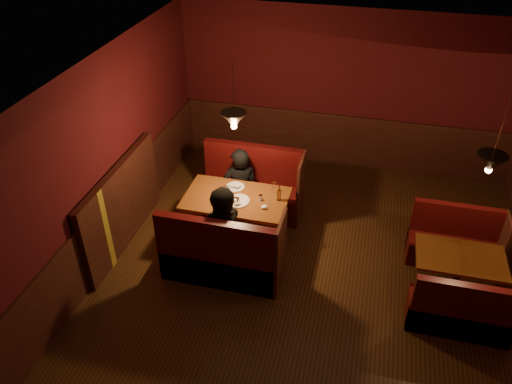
% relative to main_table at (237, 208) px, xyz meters
% --- Properties ---
extents(room, '(6.02, 7.02, 2.92)m').
position_rel_main_table_xyz_m(room, '(1.00, -0.77, 0.43)').
color(room, '#3C2611').
rests_on(room, ground).
extents(main_table, '(1.50, 0.91, 1.05)m').
position_rel_main_table_xyz_m(main_table, '(0.00, 0.00, 0.00)').
color(main_table, brown).
rests_on(main_table, ground).
extents(main_bench_far, '(1.65, 0.59, 1.13)m').
position_rel_main_table_xyz_m(main_bench_far, '(0.02, 0.85, -0.26)').
color(main_bench_far, '#3A0A06').
rests_on(main_bench_far, ground).
extents(main_bench_near, '(1.65, 0.59, 1.13)m').
position_rel_main_table_xyz_m(main_bench_near, '(0.02, -0.85, -0.26)').
color(main_bench_near, '#3A0A06').
rests_on(main_bench_near, ground).
extents(second_table, '(1.13, 0.72, 0.64)m').
position_rel_main_table_xyz_m(second_table, '(3.11, -0.34, -0.15)').
color(second_table, brown).
rests_on(second_table, ground).
extents(second_bench_far, '(1.25, 0.47, 0.89)m').
position_rel_main_table_xyz_m(second_bench_far, '(3.13, 0.34, -0.34)').
color(second_bench_far, '#3A0A06').
rests_on(second_bench_far, ground).
extents(second_bench_near, '(1.25, 0.47, 0.89)m').
position_rel_main_table_xyz_m(second_bench_near, '(3.13, -1.01, -0.34)').
color(second_bench_near, '#3A0A06').
rests_on(second_bench_near, ground).
extents(diner_a, '(0.68, 0.57, 1.60)m').
position_rel_main_table_xyz_m(diner_a, '(-0.13, 0.62, 0.18)').
color(diner_a, black).
rests_on(diner_a, ground).
extents(diner_b, '(1.02, 0.92, 1.71)m').
position_rel_main_table_xyz_m(diner_b, '(0.04, -0.66, 0.24)').
color(diner_b, black).
rests_on(diner_b, ground).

